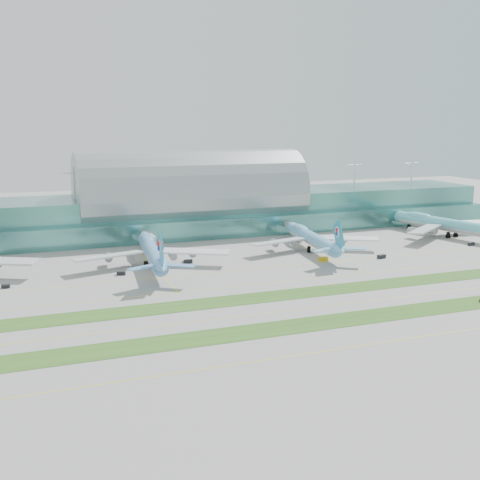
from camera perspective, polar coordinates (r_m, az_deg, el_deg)
name	(u,v)px	position (r m, az deg, el deg)	size (l,w,h in m)	color
ground	(297,295)	(206.02, 5.40, -5.26)	(700.00, 700.00, 0.00)	gray
terminal	(191,205)	(321.35, -4.63, 3.32)	(340.00, 69.10, 36.00)	#3D7A75
grass_strip_near	(338,320)	(182.46, 9.27, -7.54)	(420.00, 12.00, 0.08)	#2D591E
grass_strip_far	(294,294)	(207.74, 5.16, -5.10)	(420.00, 12.00, 0.08)	#2D591E
taxiline_a	(375,344)	(166.50, 12.72, -9.55)	(420.00, 0.35, 0.01)	yellow
taxiline_b	(316,307)	(194.10, 7.21, -6.34)	(420.00, 0.35, 0.01)	yellow
taxiline_c	(275,282)	(221.71, 3.37, -4.03)	(420.00, 0.35, 0.01)	yellow
taxiline_d	(253,269)	(241.32, 1.25, -2.75)	(420.00, 0.35, 0.01)	yellow
airliner_b	(152,251)	(247.86, -8.36, -1.03)	(63.67, 72.67, 20.00)	#65A0DE
airliner_c	(312,238)	(276.30, 6.83, 0.23)	(61.20, 69.94, 19.26)	#6DBBF1
airliner_d	(445,224)	(325.90, 18.89, 1.49)	(66.09, 76.16, 21.17)	#5EC4D0
gse_b	(6,286)	(229.63, -21.33, -4.09)	(2.88, 1.65, 1.34)	black
gse_c	(121,273)	(236.26, -11.21, -3.10)	(3.28, 1.92, 1.39)	black
gse_d	(188,261)	(251.64, -4.95, -2.03)	(3.58, 1.61, 1.44)	black
gse_e	(323,259)	(256.90, 7.90, -1.80)	(4.00, 2.02, 1.62)	#C0940B
gse_f	(382,256)	(266.66, 13.27, -1.52)	(3.74, 1.81, 1.61)	black
gse_g	(471,244)	(306.73, 21.08, -0.34)	(3.20, 1.63, 1.46)	black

